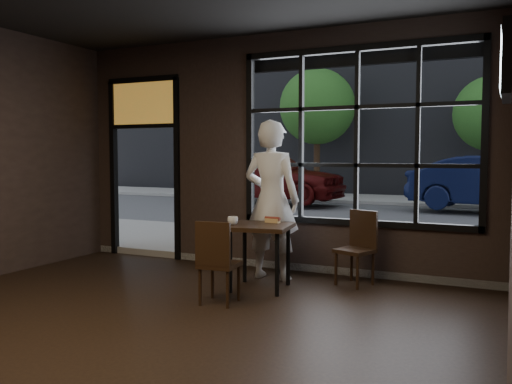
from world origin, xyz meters
The scene contains 16 objects.
floor centered at (0.00, 0.00, -0.01)m, with size 6.00×7.00×0.02m, color black.
window_frame centered at (1.20, 3.50, 1.80)m, with size 3.06×0.12×2.28m, color black.
stained_transom centered at (-2.10, 3.50, 2.35)m, with size 1.20×0.06×0.70m, color orange.
street_asphalt centered at (0.00, 24.00, -0.02)m, with size 60.00×41.00×0.04m, color #545456.
building_across centered at (0.00, 23.00, 7.50)m, with size 28.00×12.00×15.00m, color #5B5956.
cafe_table centered at (0.36, 2.39, 0.38)m, with size 0.70×0.70×0.76m, color black.
chair_near centered at (0.23, 1.65, 0.44)m, with size 0.38×0.38×0.89m, color black.
chair_window centered at (1.31, 3.04, 0.45)m, with size 0.39×0.39×0.89m, color black.
man centered at (0.27, 2.94, 1.00)m, with size 0.73×0.48×2.00m, color silver.
hotdog centered at (0.43, 2.60, 0.79)m, with size 0.20×0.08×0.06m, color tan, non-canonical shape.
cup centered at (0.09, 2.22, 0.81)m, with size 0.12×0.12×0.10m, color silver.
tv centered at (2.93, 1.89, 2.34)m, with size 0.11×1.01×0.59m, color black.
navy_car centered at (2.62, 12.13, 0.82)m, with size 1.52×4.36×1.44m, color black.
maroon_car centered at (-3.85, 12.16, 0.91)m, with size 1.91×4.76×1.62m, color #470A0A.
tree_left centered at (-3.40, 15.41, 3.27)m, with size 2.72×2.72×4.64m.
tree_right centered at (2.38, 15.38, 2.84)m, with size 2.36×2.36×4.03m.
Camera 1 is at (2.99, -3.28, 1.57)m, focal length 38.00 mm.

